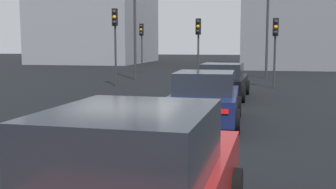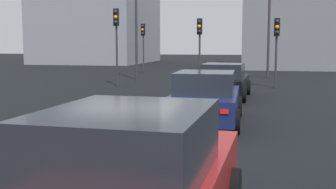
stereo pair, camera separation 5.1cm
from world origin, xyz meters
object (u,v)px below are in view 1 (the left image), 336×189
traffic_light_near_left (141,38)px  traffic_light_near_right (115,31)px  car_red_left_third (136,188)px  traffic_light_far_left (275,38)px  street_lamp_kerbside (268,20)px  car_black_left_lead (223,81)px  car_navy_left_second (205,98)px  traffic_light_far_right (198,37)px

traffic_light_near_left → traffic_light_near_right: bearing=11.6°
traffic_light_near_right → traffic_light_near_left: bearing=-179.8°
car_red_left_third → traffic_light_far_left: size_ratio=1.25×
car_red_left_third → street_lamp_kerbside: street_lamp_kerbside is taller
car_black_left_lead → car_navy_left_second: (-5.97, 0.02, 0.02)m
traffic_light_near_left → traffic_light_far_right: 9.05m
car_navy_left_second → street_lamp_kerbside: 17.18m
car_red_left_third → car_black_left_lead: bearing=2.9°
traffic_light_far_left → traffic_light_near_left: bearing=-135.6°
car_black_left_lead → car_red_left_third: car_red_left_third is taller
traffic_light_near_left → car_navy_left_second: bearing=24.6°
car_navy_left_second → traffic_light_near_left: 20.88m
traffic_light_near_left → traffic_light_far_right: size_ratio=1.03×
car_black_left_lead → traffic_light_near_right: 7.44m
traffic_light_far_left → car_black_left_lead: bearing=-28.6°
traffic_light_near_left → traffic_light_far_right: (-7.33, -5.31, -0.07)m
car_navy_left_second → traffic_light_far_left: traffic_light_far_left is taller
car_red_left_third → street_lamp_kerbside: 24.78m
traffic_light_far_left → traffic_light_far_right: traffic_light_far_right is taller
traffic_light_near_right → traffic_light_far_left: traffic_light_near_right is taller
car_red_left_third → street_lamp_kerbside: size_ratio=0.69×
traffic_light_near_left → street_lamp_kerbside: 9.65m
traffic_light_far_left → car_red_left_third: bearing=-8.2°
car_navy_left_second → car_red_left_third: size_ratio=0.97×
traffic_light_far_right → car_navy_left_second: bearing=11.7°
street_lamp_kerbside → traffic_light_far_left: bearing=-177.6°
car_black_left_lead → car_navy_left_second: size_ratio=1.04×
traffic_light_far_left → street_lamp_kerbside: (6.37, 0.27, 1.25)m
car_black_left_lead → traffic_light_near_left: size_ratio=1.18×
traffic_light_near_left → traffic_light_far_left: (-9.09, -9.46, -0.16)m
car_black_left_lead → car_navy_left_second: car_navy_left_second is taller
traffic_light_far_left → traffic_light_far_right: (1.76, 4.15, 0.09)m
car_black_left_lead → traffic_light_far_right: bearing=19.1°
traffic_light_far_left → street_lamp_kerbside: street_lamp_kerbside is taller
car_red_left_third → traffic_light_far_right: 20.11m
traffic_light_near_right → traffic_light_far_right: 4.75m
traffic_light_near_left → traffic_light_far_left: bearing=50.6°
car_red_left_third → traffic_light_near_right: (17.53, 6.17, 2.16)m
car_navy_left_second → traffic_light_far_left: size_ratio=1.21×
traffic_light_near_left → traffic_light_far_left: size_ratio=1.07×
car_navy_left_second → traffic_light_near_left: bearing=18.8°
traffic_light_near_left → traffic_light_near_right: 9.79m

